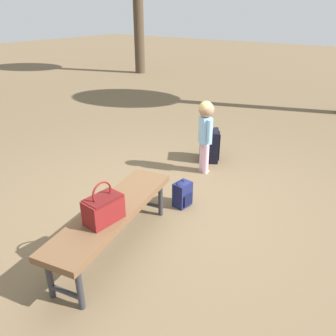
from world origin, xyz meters
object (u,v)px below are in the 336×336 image
Objects in this scene: handbag at (103,208)px; child_standing at (206,126)px; park_bench at (113,214)px; backpack_small at (183,193)px; backpack_large at (210,143)px.

child_standing reaches higher than handbag.
park_bench is 1.96m from child_standing.
park_bench reaches higher than backpack_small.
handbag is 0.69× the size of backpack_large.
child_standing is at bearing 15.64° from backpack_small.
park_bench is at bearing 24.71° from handbag.
park_bench is 3.10× the size of backpack_large.
park_bench is 4.48× the size of handbag.
backpack_large is (2.50, 0.39, -0.31)m from handbag.
child_standing is 2.99× the size of backpack_small.
handbag is at bearing -173.03° from child_standing.
backpack_large is (0.39, 0.13, -0.40)m from child_standing.
handbag is 2.55m from backpack_large.
backpack_small is (-1.31, -0.39, -0.10)m from backpack_large.
backpack_large is at bearing 18.26° from child_standing.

